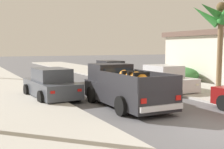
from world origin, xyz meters
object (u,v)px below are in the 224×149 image
at_px(car_right_mid, 164,79).
at_px(hedge_bush, 183,74).
at_px(pickup_truck, 124,88).
at_px(car_right_near, 51,85).
at_px(car_left_near, 111,71).
at_px(palm_tree_right_mid, 221,17).

height_order(car_right_mid, hedge_bush, car_right_mid).
relative_size(pickup_truck, hedge_bush, 1.87).
bearing_deg(pickup_truck, car_right_near, 125.34).
xyz_separation_m(pickup_truck, hedge_bush, (8.50, 5.98, -0.26)).
height_order(car_left_near, car_right_mid, same).
bearing_deg(palm_tree_right_mid, car_right_near, 173.13).
distance_m(car_left_near, palm_tree_right_mid, 9.08).
relative_size(car_left_near, car_right_near, 0.99).
bearing_deg(car_right_mid, pickup_truck, -147.37).
xyz_separation_m(car_left_near, car_right_mid, (0.11, -6.70, 0.00)).
xyz_separation_m(car_right_mid, hedge_bush, (4.31, 3.31, -0.16)).
xyz_separation_m(pickup_truck, car_right_mid, (4.18, 2.68, -0.10)).
bearing_deg(car_right_near, car_right_mid, -5.70).
bearing_deg(car_right_mid, palm_tree_right_mid, -8.88).
bearing_deg(car_left_near, hedge_bush, -37.48).
bearing_deg(car_left_near, palm_tree_right_mid, -61.70).
distance_m(palm_tree_right_mid, hedge_bush, 5.53).
bearing_deg(pickup_truck, car_right_mid, 32.63).
relative_size(palm_tree_right_mid, hedge_bush, 1.93).
xyz_separation_m(pickup_truck, palm_tree_right_mid, (8.00, 2.08, 3.62)).
distance_m(car_right_mid, hedge_bush, 5.44).
relative_size(car_right_mid, palm_tree_right_mid, 0.79).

